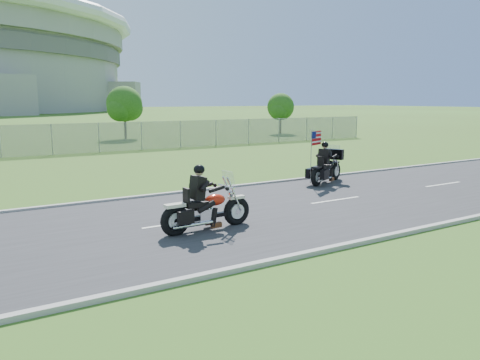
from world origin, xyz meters
TOP-DOWN VIEW (x-y plane):
  - ground at (0.00, 0.00)m, footprint 420.00×420.00m
  - road at (0.00, 0.00)m, footprint 120.00×8.00m
  - curb_north at (0.00, 4.05)m, footprint 120.00×0.18m
  - curb_south at (0.00, -4.05)m, footprint 120.00×0.18m
  - fence at (-5.00, 20.00)m, footprint 60.00×0.03m
  - tree_fence_near at (6.04, 30.04)m, footprint 3.52×3.28m
  - tree_fence_far at (22.04, 28.03)m, footprint 3.08×2.87m
  - motorcycle_lead at (-1.64, -1.00)m, footprint 2.77×0.74m
  - motorcycle_follow at (6.08, 2.86)m, footprint 2.55×1.43m

SIDE VIEW (x-z plane):
  - ground at x=0.00m, z-range 0.00..0.00m
  - road at x=0.00m, z-range 0.00..0.04m
  - curb_north at x=0.00m, z-range -0.01..0.11m
  - curb_south at x=0.00m, z-range -0.01..0.11m
  - motorcycle_lead at x=-1.64m, z-range -0.35..1.51m
  - motorcycle_follow at x=6.08m, z-range -0.51..1.74m
  - fence at x=-5.00m, z-range 0.00..2.00m
  - tree_fence_far at x=22.04m, z-range 0.54..4.74m
  - tree_fence_near at x=6.04m, z-range 0.60..5.35m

